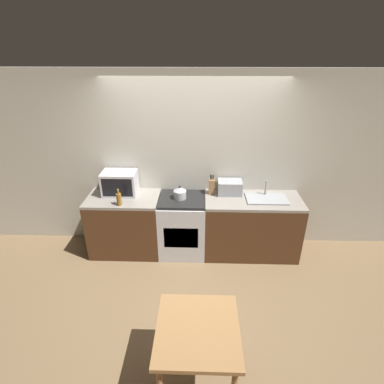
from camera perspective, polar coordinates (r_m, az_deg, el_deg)
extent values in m
plane|color=brown|center=(4.17, 0.03, -17.07)|extent=(16.00, 16.00, 0.00)
cube|color=beige|center=(4.39, 0.46, 5.48)|extent=(10.00, 0.06, 2.60)
cube|color=#4C2D19|center=(4.61, -12.50, -6.19)|extent=(1.03, 0.62, 0.86)
cube|color=gray|center=(4.39, -13.06, -1.23)|extent=(1.03, 0.62, 0.04)
cube|color=#4C2D19|center=(4.54, 11.14, -6.61)|extent=(1.37, 0.62, 0.86)
cube|color=gray|center=(4.32, 11.65, -1.59)|extent=(1.37, 0.62, 0.04)
cube|color=silver|center=(4.49, -1.86, -6.52)|extent=(0.67, 0.62, 0.86)
cube|color=black|center=(4.26, -1.95, -1.43)|extent=(0.64, 0.57, 0.04)
cube|color=black|center=(4.23, -2.11, -8.71)|extent=(0.48, 0.02, 0.32)
cylinder|color=#B7B7BC|center=(4.23, -2.31, -0.46)|extent=(0.18, 0.18, 0.12)
cone|color=#B7B7BC|center=(4.19, -2.33, 0.58)|extent=(0.17, 0.17, 0.05)
sphere|color=black|center=(4.17, -2.34, 1.03)|extent=(0.03, 0.03, 0.03)
cube|color=silver|center=(4.43, -13.57, 1.69)|extent=(0.49, 0.33, 0.34)
cube|color=black|center=(4.29, -14.08, 0.80)|extent=(0.43, 0.01, 0.27)
cylinder|color=olive|center=(4.15, -13.73, -1.38)|extent=(0.07, 0.07, 0.17)
cylinder|color=olive|center=(4.10, -13.91, 0.10)|extent=(0.03, 0.03, 0.07)
cube|color=#9E7042|center=(4.34, 3.76, 1.06)|extent=(0.08, 0.09, 0.22)
cylinder|color=black|center=(4.28, 3.54, 2.83)|extent=(0.01, 0.01, 0.07)
cylinder|color=black|center=(4.28, 3.81, 2.83)|extent=(0.01, 0.01, 0.07)
cylinder|color=black|center=(4.28, 4.09, 2.82)|extent=(0.01, 0.01, 0.07)
cube|color=#999BA0|center=(4.37, 7.20, 0.89)|extent=(0.34, 0.24, 0.20)
cube|color=black|center=(4.26, 7.33, 0.22)|extent=(0.30, 0.01, 0.16)
cube|color=#999BA0|center=(4.34, 14.01, -1.26)|extent=(0.57, 0.35, 0.02)
cylinder|color=#999BA0|center=(4.39, 13.88, 0.87)|extent=(0.03, 0.03, 0.22)
cube|color=#9E7042|center=(2.77, 1.09, -24.75)|extent=(0.70, 0.74, 0.04)
cylinder|color=#9E7042|center=(3.26, -4.52, -24.32)|extent=(0.05, 0.05, 0.69)
cylinder|color=#9E7042|center=(3.26, 6.76, -24.48)|extent=(0.05, 0.05, 0.69)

